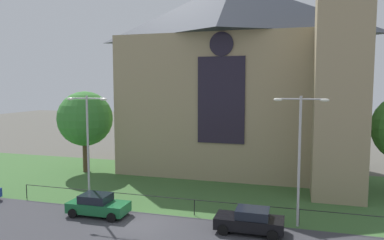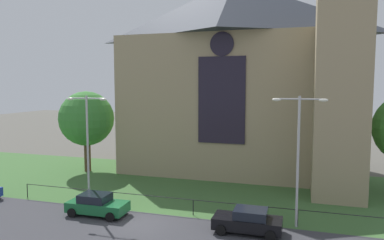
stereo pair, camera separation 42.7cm
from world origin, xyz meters
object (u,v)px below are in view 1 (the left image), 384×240
Objects in this scene: streetlamp_far at (300,145)px; parked_car_black at (250,221)px; church_building at (239,74)px; parked_car_green at (98,205)px; streetlamp_near at (88,136)px; tree_left_far at (85,119)px.

streetlamp_far is 5.69m from parked_car_black.
church_building is 20.33m from parked_car_green.
parked_car_black is (10.58, -0.01, 0.00)m from parked_car_green.
streetlamp_near is at bearing 134.12° from parked_car_green.
streetlamp_far reaches higher than streetlamp_near.
tree_left_far is 22.27m from parked_car_black.
streetlamp_far is at bearing 0.00° from streetlamp_near.
streetlamp_far is (21.42, -9.46, -0.24)m from tree_left_far.
tree_left_far is at bearing -161.29° from church_building.
parked_car_black is at bearing -8.32° from streetlamp_near.
church_building is 19.29m from parked_car_black.
parked_car_green is 1.00× the size of parked_car_black.
streetlamp_far is at bearing -147.42° from parked_car_black.
parked_car_green is (8.00, -11.26, -4.83)m from tree_left_far.
streetlamp_far is (6.17, -14.63, -4.93)m from church_building.
streetlamp_far is at bearing 6.95° from parked_car_green.
church_building reaches higher than tree_left_far.
tree_left_far is 11.33m from streetlamp_near.
streetlamp_near is at bearing -8.30° from parked_car_black.
tree_left_far is at bearing -31.22° from parked_car_black.
church_building is at bearing 112.88° from streetlamp_far.
tree_left_far is 1.00× the size of streetlamp_far.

